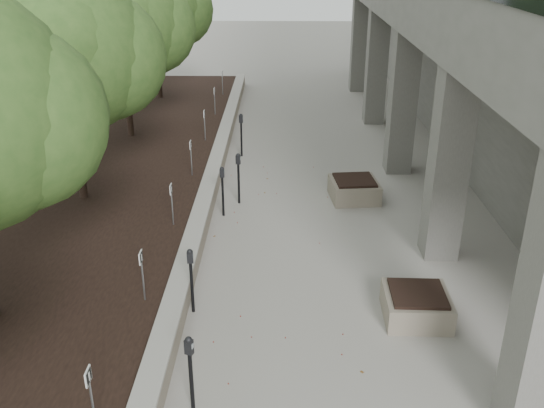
{
  "coord_description": "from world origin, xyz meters",
  "views": [
    {
      "loc": [
        0.02,
        -5.29,
        6.21
      ],
      "look_at": [
        -0.17,
        6.71,
        0.82
      ],
      "focal_mm": 39.26,
      "sensor_mm": 36.0,
      "label": 1
    }
  ],
  "objects_px": {
    "parking_meter_1": "(191,376)",
    "planter_front": "(416,305)",
    "parking_meter_4": "(223,192)",
    "parking_meter_2": "(192,281)",
    "crabapple_tree_5": "(155,27)",
    "crabapple_tree_3": "(69,87)",
    "parking_meter_5": "(241,135)",
    "planter_back": "(354,189)",
    "crabapple_tree_4": "(123,49)",
    "parking_meter_3": "(239,179)"
  },
  "relations": [
    {
      "from": "parking_meter_3",
      "to": "planter_back",
      "type": "bearing_deg",
      "value": 16.16
    },
    {
      "from": "parking_meter_1",
      "to": "parking_meter_3",
      "type": "xyz_separation_m",
      "value": [
        0.17,
        7.37,
        0.01
      ]
    },
    {
      "from": "crabapple_tree_4",
      "to": "parking_meter_4",
      "type": "xyz_separation_m",
      "value": [
        3.43,
        -5.17,
        -2.48
      ]
    },
    {
      "from": "crabapple_tree_5",
      "to": "planter_back",
      "type": "relative_size",
      "value": 4.6
    },
    {
      "from": "parking_meter_2",
      "to": "parking_meter_4",
      "type": "distance_m",
      "value": 4.1
    },
    {
      "from": "parking_meter_3",
      "to": "planter_back",
      "type": "height_order",
      "value": "parking_meter_3"
    },
    {
      "from": "parking_meter_4",
      "to": "planter_front",
      "type": "relative_size",
      "value": 1.12
    },
    {
      "from": "planter_front",
      "to": "planter_back",
      "type": "distance_m",
      "value": 5.32
    },
    {
      "from": "crabapple_tree_5",
      "to": "parking_meter_1",
      "type": "height_order",
      "value": "crabapple_tree_5"
    },
    {
      "from": "crabapple_tree_3",
      "to": "planter_back",
      "type": "height_order",
      "value": "crabapple_tree_3"
    },
    {
      "from": "crabapple_tree_5",
      "to": "planter_front",
      "type": "bearing_deg",
      "value": -63.27
    },
    {
      "from": "parking_meter_1",
      "to": "planter_front",
      "type": "xyz_separation_m",
      "value": [
        3.65,
        2.4,
        -0.4
      ]
    },
    {
      "from": "parking_meter_4",
      "to": "planter_back",
      "type": "relative_size",
      "value": 1.08
    },
    {
      "from": "parking_meter_1",
      "to": "planter_back",
      "type": "relative_size",
      "value": 1.12
    },
    {
      "from": "parking_meter_2",
      "to": "parking_meter_5",
      "type": "distance_m",
      "value": 8.44
    },
    {
      "from": "crabapple_tree_5",
      "to": "parking_meter_4",
      "type": "xyz_separation_m",
      "value": [
        3.43,
        -10.17,
        -2.48
      ]
    },
    {
      "from": "crabapple_tree_5",
      "to": "parking_meter_3",
      "type": "height_order",
      "value": "crabapple_tree_5"
    },
    {
      "from": "parking_meter_4",
      "to": "crabapple_tree_5",
      "type": "bearing_deg",
      "value": 108.84
    },
    {
      "from": "parking_meter_4",
      "to": "parking_meter_2",
      "type": "bearing_deg",
      "value": -92.3
    },
    {
      "from": "crabapple_tree_3",
      "to": "parking_meter_1",
      "type": "relative_size",
      "value": 4.11
    },
    {
      "from": "planter_front",
      "to": "parking_meter_1",
      "type": "bearing_deg",
      "value": -146.68
    },
    {
      "from": "parking_meter_2",
      "to": "planter_front",
      "type": "bearing_deg",
      "value": -7.98
    },
    {
      "from": "parking_meter_1",
      "to": "parking_meter_3",
      "type": "distance_m",
      "value": 7.37
    },
    {
      "from": "crabapple_tree_3",
      "to": "planter_front",
      "type": "relative_size",
      "value": 4.8
    },
    {
      "from": "parking_meter_3",
      "to": "parking_meter_4",
      "type": "xyz_separation_m",
      "value": [
        -0.33,
        -0.76,
        -0.04
      ]
    },
    {
      "from": "planter_front",
      "to": "planter_back",
      "type": "xyz_separation_m",
      "value": [
        -0.52,
        5.29,
        0.01
      ]
    },
    {
      "from": "planter_front",
      "to": "planter_back",
      "type": "bearing_deg",
      "value": 95.61
    },
    {
      "from": "parking_meter_1",
      "to": "planter_front",
      "type": "distance_m",
      "value": 4.39
    },
    {
      "from": "parking_meter_1",
      "to": "parking_meter_3",
      "type": "relative_size",
      "value": 0.98
    },
    {
      "from": "planter_back",
      "to": "parking_meter_3",
      "type": "bearing_deg",
      "value": -173.76
    },
    {
      "from": "crabapple_tree_4",
      "to": "parking_meter_4",
      "type": "distance_m",
      "value": 6.69
    },
    {
      "from": "parking_meter_4",
      "to": "planter_front",
      "type": "distance_m",
      "value": 5.69
    },
    {
      "from": "crabapple_tree_3",
      "to": "crabapple_tree_4",
      "type": "distance_m",
      "value": 5.0
    },
    {
      "from": "parking_meter_3",
      "to": "planter_front",
      "type": "height_order",
      "value": "parking_meter_3"
    },
    {
      "from": "crabapple_tree_4",
      "to": "parking_meter_3",
      "type": "height_order",
      "value": "crabapple_tree_4"
    },
    {
      "from": "crabapple_tree_3",
      "to": "planter_back",
      "type": "xyz_separation_m",
      "value": [
        6.72,
        0.91,
        -2.84
      ]
    },
    {
      "from": "parking_meter_2",
      "to": "parking_meter_5",
      "type": "height_order",
      "value": "parking_meter_5"
    },
    {
      "from": "crabapple_tree_3",
      "to": "parking_meter_5",
      "type": "bearing_deg",
      "value": 49.13
    },
    {
      "from": "parking_meter_1",
      "to": "parking_meter_2",
      "type": "xyz_separation_m",
      "value": [
        -0.34,
        2.52,
        -0.02
      ]
    },
    {
      "from": "parking_meter_4",
      "to": "planter_front",
      "type": "height_order",
      "value": "parking_meter_4"
    },
    {
      "from": "crabapple_tree_5",
      "to": "planter_front",
      "type": "xyz_separation_m",
      "value": [
        7.24,
        -14.39,
        -2.86
      ]
    },
    {
      "from": "crabapple_tree_5",
      "to": "parking_meter_2",
      "type": "height_order",
      "value": "crabapple_tree_5"
    },
    {
      "from": "planter_back",
      "to": "parking_meter_1",
      "type": "bearing_deg",
      "value": -112.14
    },
    {
      "from": "crabapple_tree_4",
      "to": "planter_front",
      "type": "distance_m",
      "value": 12.19
    },
    {
      "from": "parking_meter_1",
      "to": "planter_back",
      "type": "height_order",
      "value": "parking_meter_1"
    },
    {
      "from": "crabapple_tree_3",
      "to": "planter_back",
      "type": "bearing_deg",
      "value": 7.68
    },
    {
      "from": "crabapple_tree_5",
      "to": "parking_meter_5",
      "type": "bearing_deg",
      "value": -58.26
    },
    {
      "from": "parking_meter_3",
      "to": "parking_meter_4",
      "type": "relative_size",
      "value": 1.06
    },
    {
      "from": "crabapple_tree_3",
      "to": "parking_meter_2",
      "type": "xyz_separation_m",
      "value": [
        3.25,
        -4.27,
        -2.48
      ]
    },
    {
      "from": "parking_meter_2",
      "to": "crabapple_tree_5",
      "type": "bearing_deg",
      "value": 96.58
    }
  ]
}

